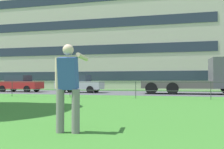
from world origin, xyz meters
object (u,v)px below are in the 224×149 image
at_px(car_silver_far_left, 79,84).
at_px(apartment_building_background, 108,33).
at_px(car_red_left, 20,83).
at_px(flatbed_truck_center, 205,78).
at_px(person_thrower, 68,85).

height_order(car_silver_far_left, apartment_building_background, apartment_building_background).
height_order(car_red_left, flatbed_truck_center, flatbed_truck_center).
bearing_deg(person_thrower, car_silver_far_left, 110.51).
xyz_separation_m(car_silver_far_left, flatbed_truck_center, (10.28, -0.13, 0.44)).
relative_size(person_thrower, flatbed_truck_center, 0.24).
distance_m(car_red_left, apartment_building_background, 18.01).
relative_size(person_thrower, car_silver_far_left, 0.44).
bearing_deg(car_silver_far_left, apartment_building_background, 95.67).
xyz_separation_m(car_red_left, apartment_building_background, (4.28, 15.87, 7.35)).
relative_size(person_thrower, car_red_left, 0.44).
bearing_deg(car_red_left, car_silver_far_left, 0.07).
relative_size(car_silver_far_left, apartment_building_background, 0.12).
xyz_separation_m(car_red_left, car_silver_far_left, (5.86, 0.01, 0.00)).
bearing_deg(flatbed_truck_center, car_silver_far_left, 179.29).
distance_m(person_thrower, apartment_building_background, 33.42).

